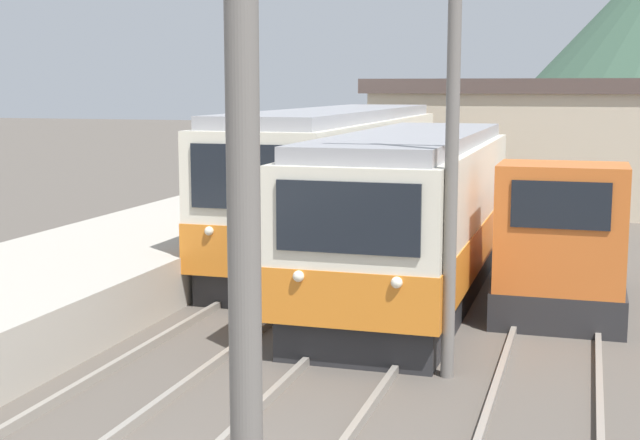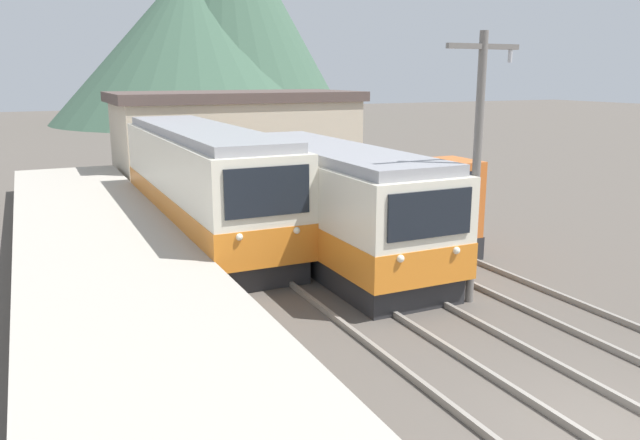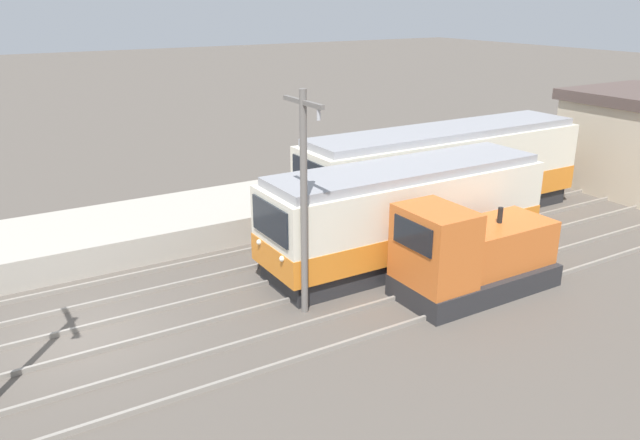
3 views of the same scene
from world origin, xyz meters
The scene contains 6 objects.
commuter_train_left centered at (-2.60, 14.88, 1.76)m, with size 2.84×12.87×3.81m.
commuter_train_center centered at (0.20, 10.68, 1.62)m, with size 2.84×10.37×3.46m.
shunting_locomotive centered at (3.20, 10.89, 1.21)m, with size 2.40×5.26×3.00m.
catenary_mast_near centered at (1.71, -2.37, 3.56)m, with size 2.00×0.20×6.48m.
catenary_mast_mid centered at (1.71, 5.87, 3.56)m, with size 2.00×0.20×6.48m.
station_building centered at (2.20, 26.00, 2.34)m, with size 12.60×6.30×4.64m.
Camera 1 is at (3.63, -7.20, 4.38)m, focal length 50.00 mm.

